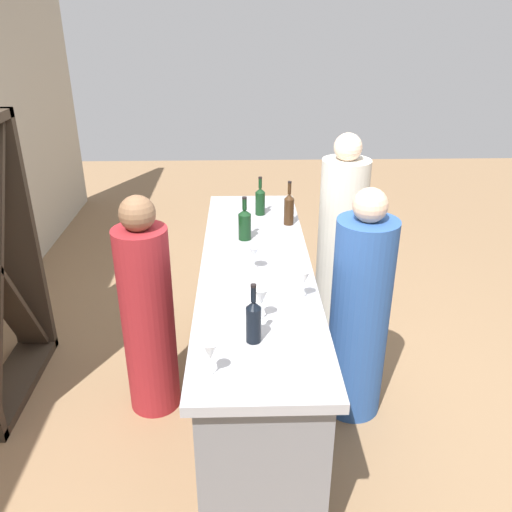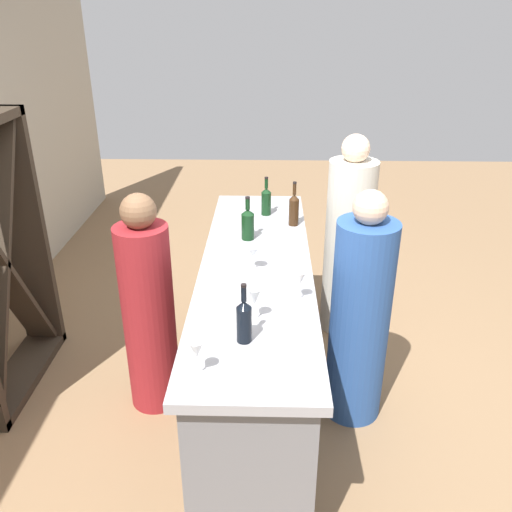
{
  "view_description": "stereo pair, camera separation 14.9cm",
  "coord_description": "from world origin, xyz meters",
  "px_view_note": "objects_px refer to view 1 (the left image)",
  "views": [
    {
      "loc": [
        -2.78,
        0.08,
        2.37
      ],
      "look_at": [
        0.0,
        0.0,
        1.05
      ],
      "focal_mm": 37.11,
      "sensor_mm": 36.0,
      "label": 1
    },
    {
      "loc": [
        -2.78,
        -0.07,
        2.37
      ],
      "look_at": [
        0.0,
        0.0,
        1.05
      ],
      "focal_mm": 37.11,
      "sensor_mm": 36.0,
      "label": 2
    }
  ],
  "objects_px": {
    "wine_glass_far_left": "(210,353)",
    "person_center_guest": "(341,243)",
    "wine_bottle_center_amber_brown": "(289,208)",
    "person_left_guest": "(359,316)",
    "wine_bottle_second_right_dark_green": "(260,200)",
    "wine_bottle_leftmost_near_black": "(254,320)",
    "wine_glass_near_left": "(304,279)",
    "wine_glass_near_right": "(254,252)",
    "wine_bottle_second_left_dark_green": "(245,223)",
    "wine_glass_near_center": "(261,298)",
    "person_right_guest": "(148,316)"
  },
  "relations": [
    {
      "from": "wine_glass_far_left",
      "to": "person_left_guest",
      "type": "relative_size",
      "value": 0.11
    },
    {
      "from": "wine_glass_near_left",
      "to": "wine_bottle_second_left_dark_green",
      "type": "bearing_deg",
      "value": 20.48
    },
    {
      "from": "wine_glass_near_center",
      "to": "wine_glass_far_left",
      "type": "relative_size",
      "value": 1.05
    },
    {
      "from": "wine_bottle_leftmost_near_black",
      "to": "wine_glass_far_left",
      "type": "relative_size",
      "value": 1.76
    },
    {
      "from": "wine_glass_near_left",
      "to": "wine_glass_far_left",
      "type": "bearing_deg",
      "value": 144.52
    },
    {
      "from": "wine_bottle_center_amber_brown",
      "to": "wine_glass_far_left",
      "type": "bearing_deg",
      "value": 164.62
    },
    {
      "from": "wine_bottle_center_amber_brown",
      "to": "person_left_guest",
      "type": "height_order",
      "value": "person_left_guest"
    },
    {
      "from": "wine_glass_near_center",
      "to": "wine_bottle_second_left_dark_green",
      "type": "bearing_deg",
      "value": 4.12
    },
    {
      "from": "person_left_guest",
      "to": "wine_glass_near_center",
      "type": "bearing_deg",
      "value": 53.8
    },
    {
      "from": "wine_glass_near_center",
      "to": "person_center_guest",
      "type": "height_order",
      "value": "person_center_guest"
    },
    {
      "from": "wine_bottle_center_amber_brown",
      "to": "wine_glass_near_right",
      "type": "bearing_deg",
      "value": 159.67
    },
    {
      "from": "wine_bottle_second_right_dark_green",
      "to": "wine_glass_near_center",
      "type": "distance_m",
      "value": 1.43
    },
    {
      "from": "wine_glass_far_left",
      "to": "wine_glass_near_left",
      "type": "bearing_deg",
      "value": -35.48
    },
    {
      "from": "wine_glass_near_right",
      "to": "person_right_guest",
      "type": "xyz_separation_m",
      "value": [
        0.06,
        0.64,
        -0.44
      ]
    },
    {
      "from": "wine_glass_near_center",
      "to": "person_center_guest",
      "type": "xyz_separation_m",
      "value": [
        1.53,
        -0.67,
        -0.4
      ]
    },
    {
      "from": "wine_glass_near_center",
      "to": "wine_glass_near_right",
      "type": "height_order",
      "value": "wine_glass_near_center"
    },
    {
      "from": "wine_glass_far_left",
      "to": "person_center_guest",
      "type": "relative_size",
      "value": 0.11
    },
    {
      "from": "wine_bottle_center_amber_brown",
      "to": "wine_glass_near_left",
      "type": "bearing_deg",
      "value": 179.32
    },
    {
      "from": "wine_bottle_leftmost_near_black",
      "to": "wine_bottle_second_right_dark_green",
      "type": "height_order",
      "value": "wine_bottle_leftmost_near_black"
    },
    {
      "from": "wine_glass_near_left",
      "to": "wine_glass_near_right",
      "type": "relative_size",
      "value": 1.08
    },
    {
      "from": "wine_glass_far_left",
      "to": "wine_glass_near_center",
      "type": "bearing_deg",
      "value": -27.59
    },
    {
      "from": "wine_bottle_second_right_dark_green",
      "to": "wine_glass_far_left",
      "type": "distance_m",
      "value": 1.87
    },
    {
      "from": "wine_bottle_second_left_dark_green",
      "to": "wine_glass_near_left",
      "type": "height_order",
      "value": "wine_bottle_second_left_dark_green"
    },
    {
      "from": "wine_bottle_second_right_dark_green",
      "to": "person_center_guest",
      "type": "distance_m",
      "value": 0.74
    },
    {
      "from": "person_center_guest",
      "to": "wine_bottle_leftmost_near_black",
      "type": "bearing_deg",
      "value": 66.84
    },
    {
      "from": "wine_bottle_center_amber_brown",
      "to": "wine_glass_near_center",
      "type": "distance_m",
      "value": 1.26
    },
    {
      "from": "wine_glass_near_left",
      "to": "wine_glass_near_center",
      "type": "relative_size",
      "value": 0.94
    },
    {
      "from": "wine_bottle_leftmost_near_black",
      "to": "wine_glass_near_center",
      "type": "distance_m",
      "value": 0.18
    },
    {
      "from": "wine_glass_far_left",
      "to": "person_center_guest",
      "type": "bearing_deg",
      "value": -24.55
    },
    {
      "from": "wine_bottle_second_left_dark_green",
      "to": "wine_glass_near_center",
      "type": "distance_m",
      "value": 0.99
    },
    {
      "from": "wine_bottle_leftmost_near_black",
      "to": "wine_bottle_second_right_dark_green",
      "type": "bearing_deg",
      "value": -3.06
    },
    {
      "from": "wine_bottle_center_amber_brown",
      "to": "wine_glass_near_right",
      "type": "relative_size",
      "value": 2.06
    },
    {
      "from": "person_center_guest",
      "to": "person_right_guest",
      "type": "height_order",
      "value": "person_center_guest"
    },
    {
      "from": "wine_glass_near_right",
      "to": "person_center_guest",
      "type": "height_order",
      "value": "person_center_guest"
    },
    {
      "from": "wine_glass_near_center",
      "to": "wine_glass_near_right",
      "type": "relative_size",
      "value": 1.15
    },
    {
      "from": "wine_bottle_second_right_dark_green",
      "to": "person_right_guest",
      "type": "distance_m",
      "value": 1.18
    },
    {
      "from": "wine_glass_near_left",
      "to": "person_left_guest",
      "type": "height_order",
      "value": "person_left_guest"
    },
    {
      "from": "wine_glass_near_center",
      "to": "person_right_guest",
      "type": "relative_size",
      "value": 0.12
    },
    {
      "from": "wine_bottle_leftmost_near_black",
      "to": "wine_glass_near_right",
      "type": "relative_size",
      "value": 1.93
    },
    {
      "from": "wine_bottle_second_left_dark_green",
      "to": "wine_bottle_center_amber_brown",
      "type": "distance_m",
      "value": 0.39
    },
    {
      "from": "wine_bottle_leftmost_near_black",
      "to": "wine_bottle_second_right_dark_green",
      "type": "relative_size",
      "value": 1.03
    },
    {
      "from": "wine_bottle_second_right_dark_green",
      "to": "person_right_guest",
      "type": "height_order",
      "value": "person_right_guest"
    },
    {
      "from": "wine_bottle_second_left_dark_green",
      "to": "wine_bottle_second_right_dark_green",
      "type": "distance_m",
      "value": 0.46
    },
    {
      "from": "wine_glass_near_center",
      "to": "wine_glass_far_left",
      "type": "bearing_deg",
      "value": 152.41
    },
    {
      "from": "person_left_guest",
      "to": "person_center_guest",
      "type": "relative_size",
      "value": 0.95
    },
    {
      "from": "person_left_guest",
      "to": "wine_bottle_leftmost_near_black",
      "type": "bearing_deg",
      "value": 59.93
    },
    {
      "from": "wine_bottle_center_amber_brown",
      "to": "person_left_guest",
      "type": "bearing_deg",
      "value": -152.0
    },
    {
      "from": "wine_bottle_second_right_dark_green",
      "to": "person_center_guest",
      "type": "height_order",
      "value": "person_center_guest"
    },
    {
      "from": "wine_glass_near_left",
      "to": "wine_glass_far_left",
      "type": "distance_m",
      "value": 0.76
    },
    {
      "from": "wine_glass_near_left",
      "to": "person_left_guest",
      "type": "distance_m",
      "value": 0.67
    }
  ]
}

